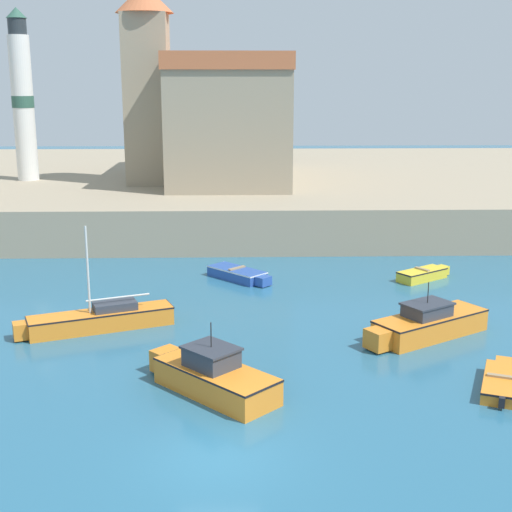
{
  "coord_description": "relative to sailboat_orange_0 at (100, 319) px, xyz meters",
  "views": [
    {
      "loc": [
        0.63,
        -18.67,
        10.68
      ],
      "look_at": [
        1.53,
        16.26,
        2.0
      ],
      "focal_mm": 50.0,
      "sensor_mm": 36.0,
      "label": 1
    }
  ],
  "objects": [
    {
      "name": "motorboat_orange_2",
      "position": [
        5.16,
        -6.59,
        0.14
      ],
      "size": [
        4.86,
        4.93,
        2.57
      ],
      "color": "orange",
      "rests_on": "ground"
    },
    {
      "name": "dinghy_orange_6",
      "position": [
        15.51,
        -6.55,
        -0.24
      ],
      "size": [
        2.53,
        3.95,
        0.53
      ],
      "color": "orange",
      "rests_on": "ground"
    },
    {
      "name": "dinghy_yellow_1",
      "position": [
        16.24,
        7.62,
        -0.18
      ],
      "size": [
        3.31,
        2.65,
        0.65
      ],
      "color": "yellow",
      "rests_on": "ground"
    },
    {
      "name": "sailboat_orange_0",
      "position": [
        0.0,
        0.0,
        0.0
      ],
      "size": [
        6.74,
        3.51,
        4.67
      ],
      "color": "orange",
      "rests_on": "ground"
    },
    {
      "name": "church",
      "position": [
        4.82,
        27.18,
        7.55
      ],
      "size": [
        12.71,
        17.22,
        14.46
      ],
      "color": "gray",
      "rests_on": "quay_seawall"
    },
    {
      "name": "lighthouse",
      "position": [
        -10.54,
        27.16,
        8.75
      ],
      "size": [
        1.68,
        1.68,
        13.06
      ],
      "color": "silver",
      "rests_on": "quay_seawall"
    },
    {
      "name": "motorboat_orange_3",
      "position": [
        14.12,
        -1.29,
        0.1
      ],
      "size": [
        5.89,
        4.37,
        2.44
      ],
      "color": "orange",
      "rests_on": "ground"
    },
    {
      "name": "ground_plane",
      "position": [
        5.46,
        -11.09,
        -0.49
      ],
      "size": [
        200.0,
        200.0,
        0.0
      ],
      "primitive_type": "plane",
      "color": "#28607F"
    },
    {
      "name": "dinghy_blue_4",
      "position": [
        6.11,
        7.9,
        -0.18
      ],
      "size": [
        3.57,
        3.63,
        0.66
      ],
      "color": "#284C9E",
      "rests_on": "ground"
    },
    {
      "name": "quay_seawall",
      "position": [
        5.46,
        32.94,
        0.96
      ],
      "size": [
        120.0,
        40.0,
        2.91
      ],
      "primitive_type": "cube",
      "color": "gray",
      "rests_on": "ground"
    }
  ]
}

